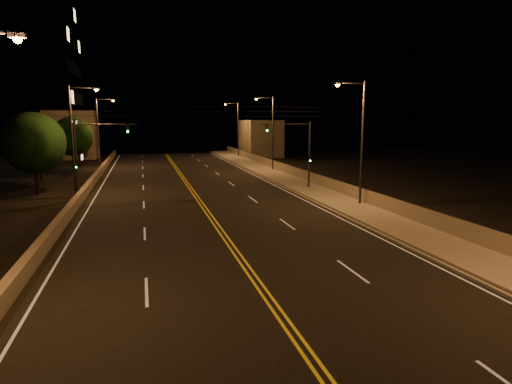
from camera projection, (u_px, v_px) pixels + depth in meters
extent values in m
cube|color=black|center=(218.00, 227.00, 27.17)|extent=(18.00, 120.00, 0.02)
cube|color=gray|center=(370.00, 215.00, 29.88)|extent=(3.60, 120.00, 0.30)
cube|color=gray|center=(346.00, 218.00, 29.42)|extent=(0.14, 120.00, 0.15)
cube|color=gray|center=(392.00, 205.00, 30.19)|extent=(0.30, 120.00, 1.00)
cube|color=gray|center=(54.00, 231.00, 24.69)|extent=(0.45, 120.00, 0.81)
cube|color=gray|center=(260.00, 138.00, 78.14)|extent=(6.00, 10.00, 6.52)
cube|color=gray|center=(72.00, 135.00, 73.73)|extent=(8.00, 8.00, 8.17)
cylinder|color=black|center=(392.00, 197.00, 30.10)|extent=(0.06, 120.00, 0.06)
cube|color=silver|center=(72.00, 236.00, 25.00)|extent=(0.12, 116.00, 0.00)
cube|color=silver|center=(341.00, 219.00, 29.34)|extent=(0.12, 116.00, 0.00)
cube|color=gold|center=(215.00, 227.00, 27.13)|extent=(0.12, 116.00, 0.00)
cube|color=gold|center=(220.00, 226.00, 27.21)|extent=(0.12, 116.00, 0.00)
cube|color=silver|center=(146.00, 291.00, 16.98)|extent=(0.12, 3.00, 0.00)
cube|color=silver|center=(145.00, 233.00, 25.56)|extent=(0.12, 3.00, 0.00)
cube|color=silver|center=(144.00, 205.00, 34.13)|extent=(0.12, 3.00, 0.00)
cube|color=silver|center=(143.00, 187.00, 42.70)|extent=(0.12, 3.00, 0.00)
cube|color=silver|center=(143.00, 176.00, 51.28)|extent=(0.12, 3.00, 0.00)
cube|color=silver|center=(143.00, 168.00, 59.85)|extent=(0.12, 3.00, 0.00)
cube|color=silver|center=(142.00, 162.00, 68.42)|extent=(0.12, 3.00, 0.00)
cube|color=silver|center=(142.00, 157.00, 77.00)|extent=(0.12, 3.00, 0.00)
cube|color=silver|center=(352.00, 271.00, 19.26)|extent=(0.12, 3.00, 0.00)
cube|color=silver|center=(287.00, 224.00, 27.83)|extent=(0.12, 3.00, 0.00)
cube|color=silver|center=(253.00, 199.00, 36.40)|extent=(0.12, 3.00, 0.00)
cube|color=silver|center=(231.00, 184.00, 44.98)|extent=(0.12, 3.00, 0.00)
cube|color=silver|center=(217.00, 173.00, 53.55)|extent=(0.12, 3.00, 0.00)
cube|color=silver|center=(207.00, 166.00, 62.12)|extent=(0.12, 3.00, 0.00)
cube|color=silver|center=(199.00, 160.00, 70.70)|extent=(0.12, 3.00, 0.00)
cube|color=silver|center=(192.00, 156.00, 79.27)|extent=(0.12, 3.00, 0.00)
cylinder|color=#2D2D33|center=(362.00, 146.00, 32.56)|extent=(0.20, 0.20, 9.55)
cylinder|color=#2D2D33|center=(351.00, 83.00, 31.50)|extent=(2.20, 0.12, 0.12)
cube|color=#2D2D33|center=(338.00, 84.00, 31.23)|extent=(0.50, 0.25, 0.14)
sphere|color=#FF9E2D|center=(337.00, 85.00, 31.25)|extent=(0.28, 0.28, 0.28)
cylinder|color=#2D2D33|center=(273.00, 135.00, 54.62)|extent=(0.20, 0.20, 9.55)
cylinder|color=#2D2D33|center=(265.00, 98.00, 53.56)|extent=(2.20, 0.12, 0.12)
cube|color=#2D2D33|center=(256.00, 98.00, 53.30)|extent=(0.50, 0.25, 0.14)
sphere|color=#FF9E2D|center=(256.00, 99.00, 53.31)|extent=(0.28, 0.28, 0.28)
cylinder|color=#2D2D33|center=(238.00, 130.00, 74.17)|extent=(0.20, 0.20, 9.55)
cylinder|color=#2D2D33|center=(232.00, 103.00, 73.11)|extent=(2.20, 0.12, 0.12)
cube|color=#2D2D33|center=(225.00, 104.00, 72.84)|extent=(0.50, 0.25, 0.14)
sphere|color=#FF9E2D|center=(225.00, 104.00, 72.86)|extent=(0.28, 0.28, 0.28)
cube|color=#2D2D33|center=(17.00, 35.00, 13.18)|extent=(0.50, 0.25, 0.14)
sphere|color=#FF9E2D|center=(17.00, 39.00, 13.19)|extent=(0.28, 0.28, 0.28)
cylinder|color=#2D2D33|center=(72.00, 143.00, 36.67)|extent=(0.20, 0.20, 9.55)
cylinder|color=#2D2D33|center=(82.00, 88.00, 36.16)|extent=(2.20, 0.12, 0.12)
cube|color=#2D2D33|center=(96.00, 89.00, 36.45)|extent=(0.50, 0.25, 0.14)
sphere|color=#FF9E2D|center=(96.00, 90.00, 36.47)|extent=(0.28, 0.28, 0.28)
cylinder|color=#2D2D33|center=(98.00, 134.00, 58.58)|extent=(0.20, 0.20, 9.55)
cylinder|color=#2D2D33|center=(105.00, 99.00, 58.07)|extent=(2.20, 0.12, 0.12)
cube|color=#2D2D33|center=(113.00, 100.00, 58.36)|extent=(0.50, 0.25, 0.14)
sphere|color=#FF9E2D|center=(113.00, 101.00, 58.38)|extent=(0.28, 0.28, 0.28)
cylinder|color=#2D2D33|center=(309.00, 156.00, 40.86)|extent=(0.18, 0.18, 6.52)
cylinder|color=#2D2D33|center=(285.00, 124.00, 39.71)|extent=(5.00, 0.10, 0.10)
cube|color=black|center=(267.00, 128.00, 39.33)|extent=(0.28, 0.18, 0.80)
sphere|color=#19FF4C|center=(267.00, 131.00, 39.27)|extent=(0.14, 0.14, 0.14)
cube|color=black|center=(310.00, 159.00, 40.76)|extent=(0.22, 0.14, 0.55)
cylinder|color=#2D2D33|center=(76.00, 162.00, 35.60)|extent=(0.18, 0.18, 6.52)
cylinder|color=#2D2D33|center=(106.00, 124.00, 35.72)|extent=(5.00, 0.10, 0.10)
cube|color=black|center=(128.00, 129.00, 36.22)|extent=(0.28, 0.18, 0.80)
sphere|color=#19FF4C|center=(128.00, 132.00, 36.16)|extent=(0.14, 0.14, 0.14)
cube|color=black|center=(76.00, 165.00, 35.50)|extent=(0.22, 0.14, 0.55)
cylinder|color=black|center=(197.00, 116.00, 35.04)|extent=(22.00, 0.03, 0.03)
cylinder|color=black|center=(196.00, 111.00, 34.97)|extent=(22.00, 0.03, 0.03)
cylinder|color=black|center=(196.00, 106.00, 34.90)|extent=(22.00, 0.03, 0.03)
cylinder|color=black|center=(37.00, 180.00, 38.77)|extent=(0.36, 0.36, 2.59)
sphere|color=black|center=(34.00, 143.00, 38.20)|extent=(5.46, 5.46, 5.46)
cylinder|color=black|center=(42.00, 171.00, 47.60)|extent=(0.36, 0.36, 2.19)
sphere|color=black|center=(40.00, 145.00, 47.11)|extent=(4.62, 4.62, 4.62)
cylinder|color=black|center=(75.00, 161.00, 57.38)|extent=(0.36, 0.36, 2.48)
sphere|color=black|center=(73.00, 136.00, 56.83)|extent=(5.24, 5.24, 5.24)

